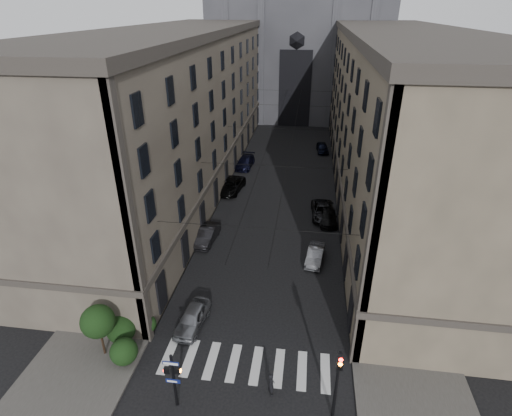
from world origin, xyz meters
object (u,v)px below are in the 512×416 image
at_px(car_right_near, 315,255).
at_px(traffic_light_right, 338,377).
at_px(car_left_midfar, 231,186).
at_px(car_left_near, 192,318).
at_px(car_right_midfar, 328,216).
at_px(pedestrian, 271,384).
at_px(car_right_midnear, 323,211).
at_px(car_right_far, 322,148).
at_px(car_left_far, 245,162).
at_px(car_left_midnear, 207,235).
at_px(gothic_tower, 300,24).
at_px(pedestrian_signal_left, 173,377).

bearing_deg(car_right_near, traffic_light_right, -78.09).
xyz_separation_m(traffic_light_right, car_left_midfar, (-11.80, 29.93, -2.50)).
relative_size(car_left_near, car_right_midfar, 0.93).
bearing_deg(pedestrian, car_left_near, 32.12).
relative_size(car_right_midnear, car_right_far, 1.21).
bearing_deg(car_left_far, car_left_midfar, -89.05).
relative_size(car_left_midnear, car_right_far, 1.04).
height_order(car_right_near, car_right_midnear, car_right_midnear).
bearing_deg(traffic_light_right, car_right_midnear, 90.76).
distance_m(car_left_near, car_right_midnear, 20.87).
height_order(traffic_light_right, car_right_near, traffic_light_right).
relative_size(gothic_tower, car_right_midfar, 12.61).
bearing_deg(pedestrian_signal_left, traffic_light_right, 2.64).
bearing_deg(car_left_near, pedestrian, -31.79).
height_order(car_right_midnear, pedestrian, pedestrian).
bearing_deg(car_left_midnear, car_left_midfar, 94.63).
relative_size(car_left_midfar, car_right_near, 1.41).
height_order(car_left_near, car_left_midnear, car_left_midnear).
bearing_deg(car_left_near, car_left_far, 98.99).
bearing_deg(gothic_tower, car_right_midfar, -83.32).
xyz_separation_m(pedestrian_signal_left, pedestrian, (5.46, 1.50, -1.51)).
height_order(traffic_light_right, car_left_far, traffic_light_right).
relative_size(traffic_light_right, car_left_midfar, 0.92).
height_order(car_right_near, car_right_midfar, car_right_midfar).
height_order(pedestrian_signal_left, car_right_far, pedestrian_signal_left).
height_order(traffic_light_right, car_left_near, traffic_light_right).
bearing_deg(car_right_midnear, car_left_midfar, 151.72).
xyz_separation_m(pedestrian_signal_left, car_left_far, (-2.26, 39.05, -1.55)).
relative_size(car_left_near, car_right_far, 0.99).
distance_m(car_left_midfar, car_right_near, 17.76).
distance_m(car_left_far, car_right_midfar, 19.04).
distance_m(pedestrian_signal_left, car_left_far, 39.15).
bearing_deg(car_right_far, car_left_midfar, -129.77).
relative_size(car_left_near, pedestrian, 2.61).
height_order(gothic_tower, car_right_near, gothic_tower).
height_order(car_left_midnear, car_left_midfar, car_left_midfar).
relative_size(car_right_near, pedestrian, 2.46).
bearing_deg(car_right_near, car_right_midfar, 88.35).
bearing_deg(traffic_light_right, pedestrian, 163.56).
bearing_deg(car_right_far, pedestrian_signal_left, -106.09).
bearing_deg(pedestrian_signal_left, car_right_midnear, 70.63).
xyz_separation_m(traffic_light_right, car_right_far, (-0.13, 46.95, -2.55)).
relative_size(traffic_light_right, car_left_midnear, 1.15).
xyz_separation_m(car_left_far, car_right_far, (11.24, 8.32, -0.03)).
height_order(pedestrian_signal_left, car_left_midfar, pedestrian_signal_left).
distance_m(traffic_light_right, car_left_near, 11.96).
distance_m(gothic_tower, car_right_midnear, 51.65).
bearing_deg(car_right_near, car_left_far, 122.06).
height_order(pedestrian_signal_left, traffic_light_right, traffic_light_right).
bearing_deg(gothic_tower, traffic_light_right, -85.62).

